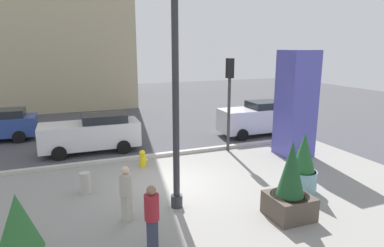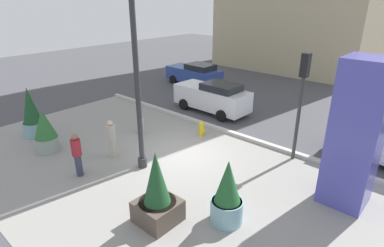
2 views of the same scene
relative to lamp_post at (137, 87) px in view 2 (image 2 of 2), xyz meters
name	(u,v)px [view 2 (image 2 of 2)]	position (x,y,z in m)	size (l,w,h in m)	color
ground_plane	(234,127)	(0.36, 5.82, -3.28)	(60.00, 60.00, 0.00)	#47474C
plaza_pavement	(145,171)	(0.36, -0.18, -3.28)	(18.00, 10.00, 0.02)	gray
curb_strip	(224,130)	(0.36, 4.94, -3.20)	(18.00, 0.24, 0.16)	#B7B2A8
lamp_post	(137,87)	(0.00, 0.00, 0.00)	(0.44, 0.44, 6.73)	#2D2D33
art_pillar_blue	(356,135)	(6.69, 2.99, -0.90)	(1.38, 1.38, 4.76)	#4C4CAD
potted_plant_near_right	(157,194)	(2.85, -1.79, -2.34)	(1.19, 1.19, 2.33)	#4C4238
potted_plant_by_pillar	(45,131)	(-4.15, -1.85, -2.33)	(0.96, 0.96, 1.93)	gray
potted_plant_curbside	(32,114)	(-6.21, -1.52, -2.17)	(1.01, 1.01, 2.44)	#7AA8B7
potted_plant_mid_plaza	(227,195)	(4.41, -0.45, -2.35)	(0.98, 0.98, 2.08)	#7AA8B7
fire_hydrant	(202,129)	(-0.18, 3.86, -2.91)	(0.36, 0.26, 0.75)	gold
concrete_bollard	(141,126)	(-2.58, 2.06, -2.91)	(0.36, 0.36, 0.75)	#B2ADA3
traffic_light_far_side	(302,90)	(4.17, 4.63, -0.33)	(0.28, 0.42, 4.38)	#333833
car_curb_west	(213,97)	(-1.89, 6.88, -2.37)	(4.57, 1.99, 1.79)	silver
car_passing_lane	(195,74)	(-6.57, 10.64, -2.44)	(4.41, 2.01, 1.66)	#2D4793
pedestrian_on_sidewalk	(77,153)	(-1.30, -1.99, -2.32)	(0.44, 0.44, 1.72)	#33384C
pedestrian_by_curb	(111,137)	(-1.60, -0.27, -2.37)	(0.49, 0.49, 1.65)	#B2AD9E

